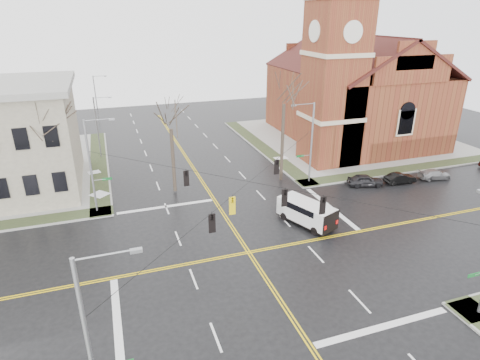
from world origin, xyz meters
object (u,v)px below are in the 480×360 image
object	(u,v)px
parked_car_a	(365,180)
tree_ne	(284,99)
cargo_van	(304,211)
tree_nw_near	(171,125)
signal_pole_sw	(92,341)
streetlight_north_b	(97,97)
signal_pole_ne	(310,141)
tree_nw_far	(45,132)
church	(351,84)
parked_car_b	(400,178)
parked_car_c	(434,174)
signal_pole_nw	(92,164)
streetlight_north_a	(98,125)

from	to	relation	value
parked_car_a	tree_ne	size ratio (longest dim) A/B	0.30
cargo_van	tree_nw_near	xyz separation A→B (m)	(-9.97, 10.72, 6.21)
signal_pole_sw	streetlight_north_b	size ratio (longest dim) A/B	1.12
signal_pole_ne	cargo_van	bearing A→B (deg)	-119.66
signal_pole_ne	tree_ne	xyz separation A→B (m)	(-2.67, 1.45, 4.52)
signal_pole_sw	tree_nw_far	xyz separation A→B (m)	(-3.71, 24.97, 2.86)
signal_pole_sw	tree_ne	size ratio (longest dim) A/B	0.69
church	parked_car_b	world-z (taller)	church
parked_car_c	tree_nw_far	size ratio (longest dim) A/B	0.36
parked_car_a	parked_car_c	xyz separation A→B (m)	(8.84, -0.87, -0.10)
signal_pole_nw	parked_car_c	xyz separation A→B (m)	(37.13, -3.80, -4.39)
streetlight_north_b	cargo_van	world-z (taller)	streetlight_north_b
cargo_van	tree_nw_near	distance (m)	15.90
streetlight_north_b	tree_ne	bearing A→B (deg)	-61.15
signal_pole_sw	parked_car_c	xyz separation A→B (m)	(37.13, 19.20, -4.39)
parked_car_b	tree_nw_far	xyz separation A→B (m)	(-36.17, 5.54, 7.21)
church	signal_pole_ne	world-z (taller)	church
signal_pole_sw	parked_car_a	bearing A→B (deg)	35.36
parked_car_a	tree_ne	bearing A→B (deg)	79.40
tree_ne	cargo_van	bearing A→B (deg)	-102.24
signal_pole_sw	tree_nw_far	distance (m)	25.41
parked_car_b	streetlight_north_a	bearing A→B (deg)	60.62
signal_pole_ne	cargo_van	size ratio (longest dim) A/B	1.52
streetlight_north_b	parked_car_b	bearing A→B (deg)	-51.57
church	signal_pole_ne	size ratio (longest dim) A/B	3.06
signal_pole_sw	parked_car_a	size ratio (longest dim) A/B	2.31
signal_pole_sw	parked_car_a	distance (m)	34.95
signal_pole_ne	parked_car_c	xyz separation A→B (m)	(14.49, -3.80, -4.39)
signal_pole_ne	streetlight_north_a	distance (m)	27.48
tree_nw_far	parked_car_a	bearing A→B (deg)	-8.71
church	parked_car_a	size ratio (longest dim) A/B	7.06
church	parked_car_c	xyz separation A→B (m)	(1.04, -17.08, -7.87)
streetlight_north_a	tree_nw_far	size ratio (longest dim) A/B	0.74
signal_pole_ne	parked_car_b	distance (m)	11.31
signal_pole_nw	parked_car_c	size ratio (longest dim) A/B	2.33
signal_pole_ne	signal_pole_nw	xyz separation A→B (m)	(-22.64, 0.00, 0.00)
church	signal_pole_nw	xyz separation A→B (m)	(-36.09, -13.28, -3.48)
signal_pole_sw	tree_nw_near	size ratio (longest dim) A/B	0.87
signal_pole_ne	parked_car_c	bearing A→B (deg)	-14.68
streetlight_north_b	parked_car_b	xyz separation A→B (m)	(31.79, -40.07, -3.87)
tree_nw_far	church	bearing A→B (deg)	15.86
streetlight_north_a	parked_car_a	bearing A→B (deg)	-35.13
parked_car_b	parked_car_c	bearing A→B (deg)	-89.94
signal_pole_ne	tree_nw_near	distance (m)	15.17
tree_nw_far	cargo_van	bearing A→B (deg)	-25.86
cargo_van	church	bearing A→B (deg)	27.71
streetlight_north_a	parked_car_a	world-z (taller)	streetlight_north_a
parked_car_b	signal_pole_nw	bearing A→B (deg)	86.61
church	parked_car_a	distance (m)	19.60
streetlight_north_b	cargo_van	size ratio (longest dim) A/B	1.35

